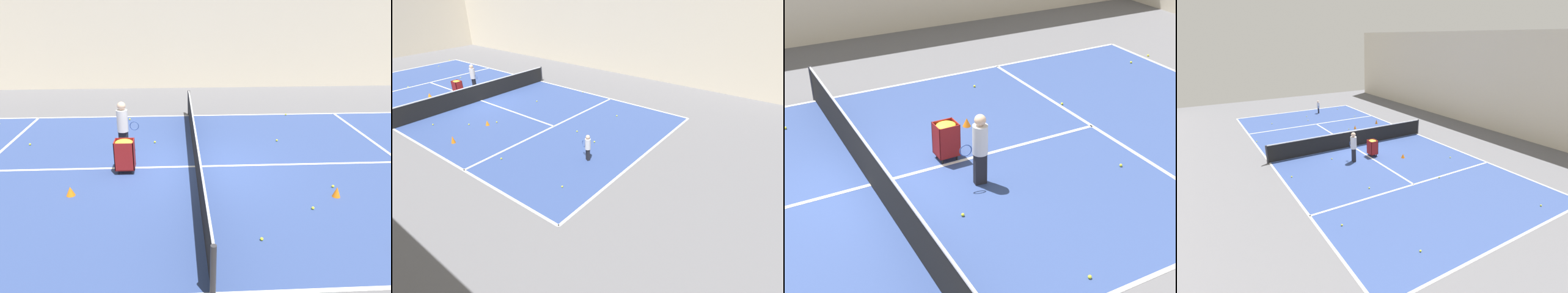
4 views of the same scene
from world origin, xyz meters
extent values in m
plane|color=#5B5B60|center=(0.00, 0.00, 0.00)|extent=(36.99, 36.99, 0.00)
cube|color=navy|center=(0.00, 0.00, 0.00)|extent=(10.28, 22.33, 0.00)
cube|color=white|center=(5.14, 0.00, 0.01)|extent=(0.10, 22.33, 0.00)
cube|color=white|center=(0.00, 0.00, 0.01)|extent=(0.10, 12.28, 0.00)
cube|color=beige|center=(10.54, 0.00, 3.48)|extent=(0.15, 33.29, 6.95)
cylinder|color=#2D2D33|center=(-5.24, 0.00, 0.52)|extent=(0.10, 0.10, 1.04)
cylinder|color=#2D2D33|center=(5.24, 0.00, 0.52)|extent=(0.10, 0.10, 1.04)
cube|color=black|center=(0.00, 0.00, 0.51)|extent=(10.38, 0.03, 0.97)
cube|color=white|center=(0.00, 0.00, 1.02)|extent=(10.38, 0.04, 0.05)
cube|color=black|center=(1.07, 2.17, 0.38)|extent=(0.19, 0.29, 0.76)
cylinder|color=silver|center=(1.07, 2.17, 1.09)|extent=(0.38, 0.38, 0.67)
sphere|color=beige|center=(1.07, 2.17, 1.56)|extent=(0.25, 0.25, 0.25)
torus|color=#2D478C|center=(1.08, 1.82, 0.93)|extent=(0.06, 0.28, 0.28)
cube|color=maroon|center=(-0.26, 1.97, 0.14)|extent=(0.46, 0.53, 0.02)
cube|color=maroon|center=(-0.26, 1.72, 0.54)|extent=(0.46, 0.02, 0.80)
cube|color=maroon|center=(-0.26, 2.23, 0.54)|extent=(0.46, 0.02, 0.80)
cube|color=maroon|center=(-0.48, 1.97, 0.54)|extent=(0.02, 0.53, 0.80)
cube|color=maroon|center=(-0.04, 1.97, 0.54)|extent=(0.02, 0.53, 0.80)
ellipsoid|color=yellow|center=(-0.26, 1.97, 0.88)|extent=(0.42, 0.49, 0.16)
cylinder|color=black|center=(-0.42, 1.79, 0.07)|extent=(0.05, 0.05, 0.14)
cylinder|color=black|center=(-0.10, 1.79, 0.07)|extent=(0.05, 0.05, 0.14)
cylinder|color=black|center=(-0.42, 2.16, 0.07)|extent=(0.05, 0.05, 0.14)
cylinder|color=black|center=(-0.10, 2.16, 0.07)|extent=(0.05, 0.05, 0.14)
cone|color=orange|center=(-1.98, -3.36, 0.13)|extent=(0.20, 0.20, 0.26)
cone|color=orange|center=(-1.58, 3.18, 0.12)|extent=(0.22, 0.22, 0.24)
sphere|color=yellow|center=(2.00, 1.27, 0.04)|extent=(0.07, 0.07, 0.07)
sphere|color=yellow|center=(4.99, -4.04, 0.04)|extent=(0.07, 0.07, 0.07)
sphere|color=yellow|center=(-1.50, -3.47, 0.04)|extent=(0.07, 0.07, 0.07)
sphere|color=yellow|center=(4.67, 2.40, 0.04)|extent=(0.07, 0.07, 0.07)
sphere|color=yellow|center=(-2.55, -2.58, 0.04)|extent=(0.07, 0.07, 0.07)
sphere|color=yellow|center=(2.00, 5.40, 0.04)|extent=(0.07, 0.07, 0.07)
sphere|color=yellow|center=(-3.69, -1.14, 0.04)|extent=(0.07, 0.07, 0.07)
sphere|color=yellow|center=(1.95, -2.88, 0.04)|extent=(0.07, 0.07, 0.07)
camera|label=1|loc=(-10.07, 0.53, 4.56)|focal=35.00mm
camera|label=2|loc=(-10.07, -16.09, 6.55)|focal=28.00mm
camera|label=3|loc=(10.07, -2.65, 6.55)|focal=50.00mm
camera|label=4|loc=(8.34, 16.09, 6.55)|focal=28.00mm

